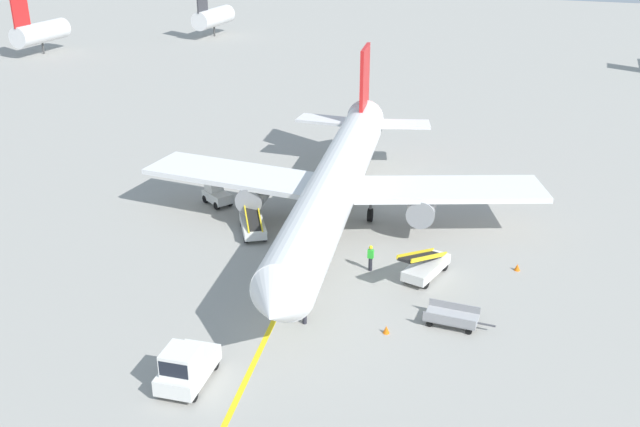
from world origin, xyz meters
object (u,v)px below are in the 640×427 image
object	(u,v)px
pushback_tug	(186,367)
belt_loader_forward_hold	(425,265)
ground_crew_marshaller	(305,309)
airliner	(337,181)
belt_loader_aft_hold	(253,222)
baggage_cart_loaded	(452,317)
baggage_tug_near_wing	(216,192)
safety_cone_nose_right	(517,267)
safety_cone_nose_left	(386,329)
ground_crew_wing_walker	(371,257)

from	to	relation	value
pushback_tug	belt_loader_forward_hold	xyz separation A→B (m)	(8.27, 14.24, -0.22)
belt_loader_forward_hold	ground_crew_marshaller	xyz separation A→B (m)	(-4.98, -7.38, 0.13)
airliner	belt_loader_aft_hold	xyz separation A→B (m)	(-5.10, -2.83, -2.64)
baggage_cart_loaded	airliner	bearing A→B (deg)	135.30
pushback_tug	baggage_tug_near_wing	world-z (taller)	pushback_tug
baggage_cart_loaded	pushback_tug	bearing A→B (deg)	-138.72
baggage_tug_near_wing	belt_loader_forward_hold	size ratio (longest dim) A/B	0.53
baggage_tug_near_wing	ground_crew_marshaller	xyz separation A→B (m)	(12.28, -13.28, -0.02)
airliner	ground_crew_marshaller	size ratio (longest dim) A/B	20.74
baggage_cart_loaded	safety_cone_nose_right	bearing A→B (deg)	70.43
ground_crew_marshaller	safety_cone_nose_right	size ratio (longest dim) A/B	3.86
belt_loader_forward_hold	ground_crew_marshaller	size ratio (longest dim) A/B	3.04
safety_cone_nose_left	safety_cone_nose_right	size ratio (longest dim) A/B	1.00
ground_crew_marshaller	ground_crew_wing_walker	world-z (taller)	same
ground_crew_wing_walker	baggage_tug_near_wing	bearing A→B (deg)	155.87
pushback_tug	belt_loader_aft_hold	world-z (taller)	belt_loader_aft_hold
belt_loader_forward_hold	safety_cone_nose_right	size ratio (longest dim) A/B	11.73
belt_loader_forward_hold	ground_crew_wing_walker	bearing A→B (deg)	-174.41
baggage_tug_near_wing	belt_loader_forward_hold	distance (m)	18.24
belt_loader_forward_hold	ground_crew_wing_walker	size ratio (longest dim) A/B	3.04
ground_crew_marshaller	safety_cone_nose_left	distance (m)	4.49
baggage_cart_loaded	ground_crew_wing_walker	size ratio (longest dim) A/B	2.22
baggage_tug_near_wing	safety_cone_nose_left	xyz separation A→B (m)	(16.67, -12.69, -0.71)
belt_loader_forward_hold	baggage_cart_loaded	size ratio (longest dim) A/B	1.37
belt_loader_aft_hold	safety_cone_nose_left	size ratio (longest dim) A/B	11.19
ground_crew_marshaller	baggage_tug_near_wing	bearing A→B (deg)	132.76
safety_cone_nose_left	safety_cone_nose_right	xyz separation A→B (m)	(5.77, 9.56, 0.00)
ground_crew_marshaller	safety_cone_nose_right	world-z (taller)	ground_crew_marshaller
belt_loader_forward_hold	ground_crew_marshaller	distance (m)	8.90
baggage_tug_near_wing	belt_loader_forward_hold	bearing A→B (deg)	-18.87
airliner	belt_loader_aft_hold	world-z (taller)	airliner
airliner	ground_crew_wing_walker	world-z (taller)	airliner
pushback_tug	safety_cone_nose_left	size ratio (longest dim) A/B	8.53
pushback_tug	baggage_cart_loaded	size ratio (longest dim) A/B	1.00
belt_loader_aft_hold	ground_crew_wing_walker	world-z (taller)	belt_loader_aft_hold
airliner	ground_crew_wing_walker	xyz separation A→B (m)	(4.05, -5.34, -2.51)
belt_loader_forward_hold	baggage_cart_loaded	bearing A→B (deg)	-62.50
baggage_tug_near_wing	safety_cone_nose_right	size ratio (longest dim) A/B	6.19
airliner	ground_crew_wing_walker	distance (m)	7.15
pushback_tug	baggage_cart_loaded	xyz separation A→B (m)	(10.76, 9.45, -0.53)
belt_loader_aft_hold	safety_cone_nose_right	xyz separation A→B (m)	(17.69, 0.59, -0.56)
baggage_tug_near_wing	safety_cone_nose_right	distance (m)	22.67
airliner	baggage_tug_near_wing	world-z (taller)	airliner
ground_crew_marshaller	pushback_tug	bearing A→B (deg)	-115.58
pushback_tug	baggage_cart_loaded	world-z (taller)	pushback_tug
airliner	pushback_tug	xyz separation A→B (m)	(-0.86, -19.25, -2.42)
baggage_tug_near_wing	baggage_cart_loaded	xyz separation A→B (m)	(19.75, -10.69, -0.46)
belt_loader_aft_hold	baggage_tug_near_wing	bearing A→B (deg)	141.95
baggage_cart_loaded	safety_cone_nose_left	xyz separation A→B (m)	(-3.08, -2.00, -0.25)
baggage_tug_near_wing	ground_crew_marshaller	world-z (taller)	baggage_tug_near_wing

